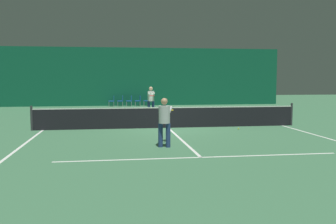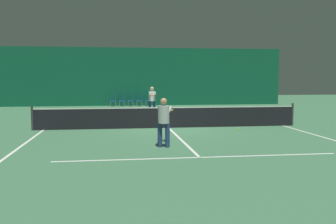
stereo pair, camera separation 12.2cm
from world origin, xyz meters
name	(u,v)px [view 1 (the left image)]	position (x,y,z in m)	size (l,w,h in m)	color
ground_plane	(168,128)	(0.00, 0.00, 0.00)	(60.00, 60.00, 0.00)	#3D704C
backdrop_curtain	(143,77)	(0.00, 13.96, 2.35)	(23.00, 0.12, 4.70)	#0F5138
court_line_baseline_far	(146,107)	(0.00, 11.90, 0.00)	(11.00, 0.10, 0.00)	white
court_line_service_far	(153,114)	(0.00, 6.40, 0.00)	(8.25, 0.10, 0.00)	white
court_line_service_near	(201,157)	(0.00, -6.40, 0.00)	(8.25, 0.10, 0.00)	white
court_line_sideline_left	(43,130)	(-5.50, 0.00, 0.00)	(0.10, 23.80, 0.00)	white
court_line_sideline_right	(282,126)	(5.50, 0.00, 0.00)	(0.10, 23.80, 0.00)	white
court_line_centre	(168,128)	(0.00, 0.00, 0.00)	(0.10, 12.80, 0.00)	white
tennis_net	(168,117)	(0.00, 0.00, 0.51)	(12.00, 0.10, 1.07)	black
player_near	(165,118)	(-0.80, -4.63, 0.94)	(0.73, 1.37, 1.61)	navy
player_far	(151,98)	(-0.17, 6.09, 1.00)	(0.45, 1.39, 1.72)	navy
courtside_chair_0	(112,100)	(-2.52, 13.41, 0.49)	(0.44, 0.44, 0.84)	#99999E
courtside_chair_1	(121,100)	(-1.82, 13.41, 0.49)	(0.44, 0.44, 0.84)	#99999E
courtside_chair_2	(130,100)	(-1.13, 13.41, 0.49)	(0.44, 0.44, 0.84)	#99999E
courtside_chair_3	(139,100)	(-0.43, 13.41, 0.49)	(0.44, 0.44, 0.84)	#99999E
courtside_chair_4	(147,100)	(0.27, 13.41, 0.49)	(0.44, 0.44, 0.84)	#99999E
tennis_ball	(238,129)	(2.99, -0.98, 0.03)	(0.07, 0.07, 0.07)	#D1DB33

